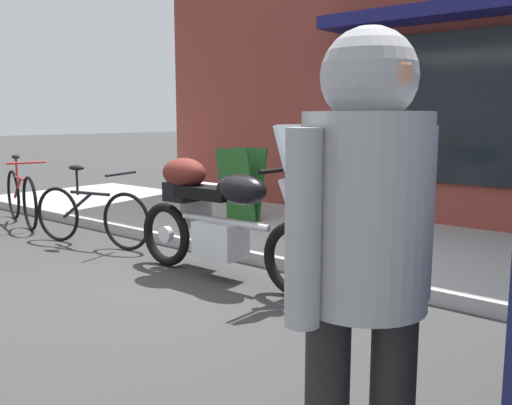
{
  "coord_description": "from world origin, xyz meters",
  "views": [
    {
      "loc": [
        3.55,
        -3.05,
        1.45
      ],
      "look_at": [
        0.4,
        0.67,
        0.7
      ],
      "focal_mm": 39.19,
      "sensor_mm": 36.0,
      "label": 1
    }
  ],
  "objects_px": {
    "parked_bicycle": "(90,215)",
    "pedestrian_walking": "(365,244)",
    "sandwich_board_sign": "(241,184)",
    "touring_motorcycle": "(216,212)",
    "second_bicycle_by_cafe": "(21,197)"
  },
  "relations": [
    {
      "from": "parked_bicycle",
      "to": "second_bicycle_by_cafe",
      "type": "bearing_deg",
      "value": 176.09
    },
    {
      "from": "parked_bicycle",
      "to": "pedestrian_walking",
      "type": "distance_m",
      "value": 5.14
    },
    {
      "from": "touring_motorcycle",
      "to": "pedestrian_walking",
      "type": "relative_size",
      "value": 1.28
    },
    {
      "from": "parked_bicycle",
      "to": "pedestrian_walking",
      "type": "xyz_separation_m",
      "value": [
        4.64,
        -2.09,
        0.72
      ]
    },
    {
      "from": "second_bicycle_by_cafe",
      "to": "pedestrian_walking",
      "type": "bearing_deg",
      "value": -18.89
    },
    {
      "from": "second_bicycle_by_cafe",
      "to": "parked_bicycle",
      "type": "bearing_deg",
      "value": -3.91
    },
    {
      "from": "parked_bicycle",
      "to": "sandwich_board_sign",
      "type": "relative_size",
      "value": 1.76
    },
    {
      "from": "touring_motorcycle",
      "to": "parked_bicycle",
      "type": "height_order",
      "value": "touring_motorcycle"
    },
    {
      "from": "second_bicycle_by_cafe",
      "to": "touring_motorcycle",
      "type": "bearing_deg",
      "value": -1.55
    },
    {
      "from": "sandwich_board_sign",
      "to": "second_bicycle_by_cafe",
      "type": "relative_size",
      "value": 0.56
    },
    {
      "from": "touring_motorcycle",
      "to": "pedestrian_walking",
      "type": "distance_m",
      "value": 3.45
    },
    {
      "from": "touring_motorcycle",
      "to": "sandwich_board_sign",
      "type": "relative_size",
      "value": 2.35
    },
    {
      "from": "sandwich_board_sign",
      "to": "pedestrian_walking",
      "type": "bearing_deg",
      "value": -44.52
    },
    {
      "from": "touring_motorcycle",
      "to": "parked_bicycle",
      "type": "bearing_deg",
      "value": -179.34
    },
    {
      "from": "parked_bicycle",
      "to": "pedestrian_walking",
      "type": "height_order",
      "value": "pedestrian_walking"
    }
  ]
}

